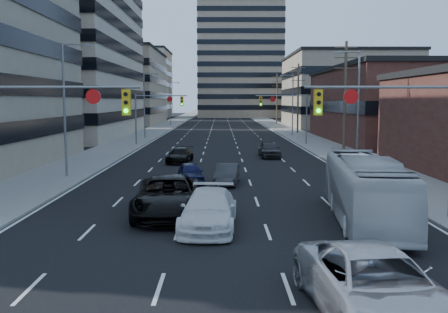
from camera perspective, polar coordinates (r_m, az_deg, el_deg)
name	(u,v)px	position (r m, az deg, el deg)	size (l,w,h in m)	color
ground	(223,289)	(14.41, -0.07, -14.87)	(400.00, 400.00, 0.00)	black
road_surface	(221,119)	(143.53, -0.35, 4.33)	(18.00, 300.00, 0.02)	black
sidewalk_left	(181,119)	(143.98, -4.95, 4.33)	(5.00, 300.00, 0.15)	slate
sidewalk_right	(261,119)	(143.99, 4.24, 4.34)	(5.00, 300.00, 0.15)	slate
office_left_mid	(34,39)	(78.70, -20.89, 12.40)	(26.00, 34.00, 28.00)	#ADA089
office_left_far	(115,88)	(115.96, -12.40, 7.63)	(20.00, 30.00, 16.00)	gray
storefront_right_mid	(410,106)	(67.85, 20.50, 5.39)	(20.00, 30.00, 9.00)	#472119
office_right_far	(345,92)	(104.50, 13.61, 7.20)	(22.00, 28.00, 14.00)	gray
apartment_tower	(240,26)	(165.26, 1.79, 14.68)	(26.00, 26.00, 58.00)	gray
bg_block_left	(129,85)	(156.02, -10.80, 8.05)	(24.00, 24.00, 20.00)	#ADA089
bg_block_right	(333,98)	(146.97, 12.31, 6.56)	(22.00, 22.00, 12.00)	gray
signal_near_left	(49,122)	(22.68, -19.42, 3.76)	(6.59, 0.33, 6.00)	slate
signal_near_right	(395,122)	(22.73, 19.00, 3.78)	(6.59, 0.33, 6.00)	slate
signal_far_left	(156,109)	(58.93, -7.84, 5.45)	(6.09, 0.33, 6.00)	slate
signal_far_right	(287,109)	(58.95, 7.21, 5.46)	(6.09, 0.33, 6.00)	slate
utility_pole_block	(345,95)	(50.93, 13.66, 6.85)	(2.20, 0.28, 11.00)	#4C3D2D
utility_pole_midblock	(298,97)	(80.37, 8.46, 6.73)	(2.20, 0.28, 11.00)	#4C3D2D
utility_pole_distant	(277,98)	(110.12, 6.06, 6.66)	(2.20, 0.28, 11.00)	#4C3D2D
streetlight_left_near	(67,103)	(34.97, -17.55, 5.82)	(2.03, 0.22, 9.00)	slate
streetlight_left_mid	(145,102)	(69.20, -8.96, 6.19)	(2.03, 0.22, 9.00)	slate
streetlight_left_far	(171,101)	(103.94, -6.08, 6.28)	(2.03, 0.22, 9.00)	slate
streetlight_right_near	(356,103)	(39.82, 14.86, 5.94)	(2.03, 0.22, 9.00)	slate
streetlight_right_far	(292,102)	(74.17, 7.74, 6.22)	(2.03, 0.22, 9.00)	slate
black_pickup	(168,196)	(22.87, -6.41, -4.55)	(2.98, 6.47, 1.80)	black
white_van	(209,210)	(20.54, -1.73, -6.11)	(2.18, 5.37, 1.56)	silver
silver_suv	(375,286)	(12.77, 16.92, -13.98)	(2.79, 6.04, 1.68)	#BDBCC1
transit_bus	(365,189)	(22.35, 15.80, -3.63)	(2.40, 10.24, 2.85)	silver
sedan_blue	(190,173)	(31.82, -3.85, -1.89)	(1.53, 3.79, 1.29)	#0D1136
sedan_grey_center	(227,174)	(31.26, 0.36, -2.04)	(1.35, 3.87, 1.27)	#2B2B2E
sedan_black_far	(180,155)	(42.19, -5.05, 0.13)	(1.77, 4.34, 1.26)	black
sedan_grey_right	(269,149)	(46.20, 5.21, 0.84)	(1.80, 4.49, 1.53)	#2D2D30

